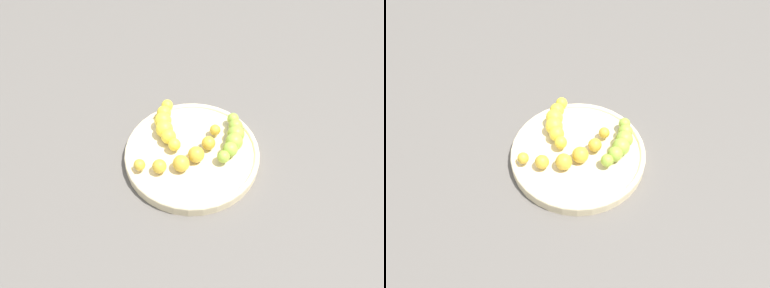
# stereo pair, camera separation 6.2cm
# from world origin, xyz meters

# --- Properties ---
(ground_plane) EXTENTS (2.40, 2.40, 0.00)m
(ground_plane) POSITION_xyz_m (0.00, 0.00, 0.00)
(ground_plane) COLOR #56514C
(fruit_bowl) EXTENTS (0.24, 0.24, 0.02)m
(fruit_bowl) POSITION_xyz_m (0.00, 0.00, 0.01)
(fruit_bowl) COLOR beige
(fruit_bowl) RESTS_ON ground_plane
(banana_spotted) EXTENTS (0.11, 0.15, 0.03)m
(banana_spotted) POSITION_xyz_m (0.00, 0.02, 0.03)
(banana_spotted) COLOR gold
(banana_spotted) RESTS_ON fruit_bowl
(banana_green) EXTENTS (0.05, 0.11, 0.03)m
(banana_green) POSITION_xyz_m (-0.06, -0.05, 0.03)
(banana_green) COLOR #8CAD38
(banana_green) RESTS_ON fruit_bowl
(banana_yellow) EXTENTS (0.08, 0.10, 0.03)m
(banana_yellow) POSITION_xyz_m (0.06, -0.02, 0.04)
(banana_yellow) COLOR yellow
(banana_yellow) RESTS_ON fruit_bowl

